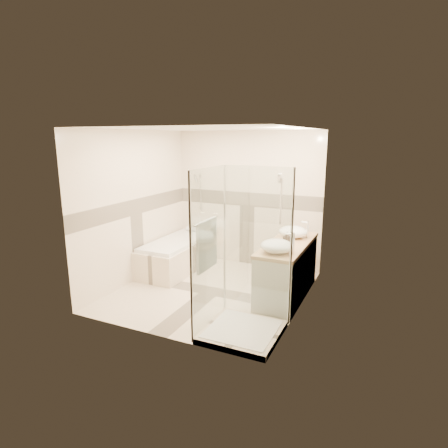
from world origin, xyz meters
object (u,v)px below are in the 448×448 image
at_px(vessel_sink_near, 293,232).
at_px(amenity_bottle_a, 286,239).
at_px(bathtub, 177,253).
at_px(vessel_sink_far, 277,246).
at_px(amenity_bottle_b, 287,237).
at_px(vanity, 287,270).
at_px(shower_enclosure, 236,293).

distance_m(vessel_sink_near, amenity_bottle_a, 0.40).
relative_size(bathtub, vessel_sink_near, 3.82).
xyz_separation_m(vessel_sink_far, amenity_bottle_b, (0.00, 0.52, -0.01)).
distance_m(vessel_sink_near, amenity_bottle_b, 0.36).
xyz_separation_m(vessel_sink_near, amenity_bottle_b, (0.00, -0.36, -0.01)).
height_order(vessel_sink_near, amenity_bottle_b, vessel_sink_near).
relative_size(vessel_sink_near, amenity_bottle_a, 3.04).
xyz_separation_m(vanity, amenity_bottle_b, (-0.02, 0.00, 0.51)).
bearing_deg(amenity_bottle_b, amenity_bottle_a, -90.00).
xyz_separation_m(shower_enclosure, amenity_bottle_a, (0.27, 1.23, 0.42)).
distance_m(bathtub, vessel_sink_near, 2.22).
distance_m(vanity, vessel_sink_near, 0.63).
bearing_deg(amenity_bottle_a, bathtub, 169.62).
distance_m(vanity, amenity_bottle_a, 0.50).
height_order(vessel_sink_far, amenity_bottle_a, vessel_sink_far).
bearing_deg(shower_enclosure, bathtub, 138.90).
xyz_separation_m(bathtub, shower_enclosure, (1.86, -1.62, 0.20)).
distance_m(vessel_sink_far, amenity_bottle_b, 0.52).
bearing_deg(bathtub, amenity_bottle_b, -9.25).
height_order(bathtub, vessel_sink_far, vessel_sink_far).
bearing_deg(vessel_sink_near, amenity_bottle_a, -90.00).
bearing_deg(amenity_bottle_a, amenity_bottle_b, 90.00).
relative_size(bathtub, vessel_sink_far, 3.81).
xyz_separation_m(bathtub, vessel_sink_far, (2.13, -0.86, 0.63)).
relative_size(vessel_sink_far, amenity_bottle_b, 2.70).
height_order(vanity, amenity_bottle_b, amenity_bottle_b).
distance_m(shower_enclosure, vessel_sink_near, 1.71).
height_order(bathtub, amenity_bottle_b, amenity_bottle_b).
height_order(amenity_bottle_a, amenity_bottle_b, amenity_bottle_b).
distance_m(bathtub, amenity_bottle_b, 2.25).
xyz_separation_m(vanity, vessel_sink_near, (-0.02, 0.36, 0.51)).
height_order(shower_enclosure, amenity_bottle_a, shower_enclosure).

